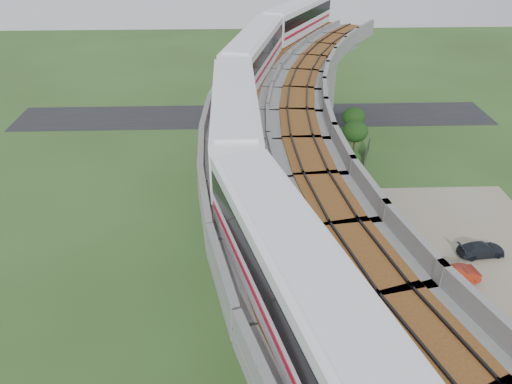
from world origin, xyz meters
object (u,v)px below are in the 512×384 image
metro_train (273,82)px  car_red (453,277)px  car_white (413,320)px  car_dark (481,249)px

metro_train → car_red: size_ratio=15.97×
car_red → car_white: bearing=-57.7°
car_dark → car_white: bearing=126.8°
car_white → car_red: 5.85m
car_red → car_dark: size_ratio=1.04×
car_white → car_dark: (7.61, 7.36, -0.10)m
car_dark → car_red: bearing=125.8°
metro_train → car_red: metro_train is taller
metro_train → car_red: (12.52, -8.55, -11.64)m
car_red → car_dark: car_red is taller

